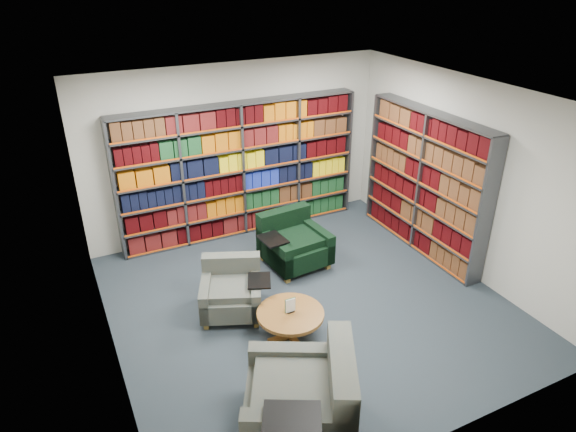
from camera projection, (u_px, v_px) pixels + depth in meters
name	position (u px, v px, depth m)	size (l,w,h in m)	color
room_shell	(309.00, 210.00, 6.34)	(5.02, 5.02, 2.82)	#1D262F
bookshelf_back	(241.00, 170.00, 8.35)	(4.00, 0.28, 2.20)	#47494F
bookshelf_right	(425.00, 183.00, 7.88)	(0.28, 2.50, 2.20)	#47494F
chair_teal_left	(232.00, 291.00, 6.73)	(1.03, 1.00, 0.70)	#0C2331
chair_green_right	(292.00, 244.00, 7.77)	(1.06, 0.94, 0.79)	black
chair_teal_front	(309.00, 401.00, 4.93)	(1.39, 1.39, 0.94)	#0C2331
coffee_table	(290.00, 317.00, 6.19)	(0.82, 0.82, 0.57)	olive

